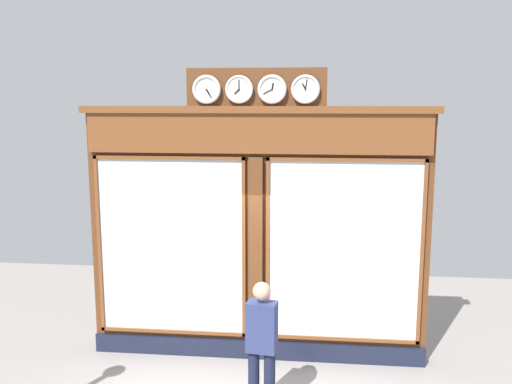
# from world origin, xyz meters

# --- Properties ---
(shop_facade) EXTENTS (5.05, 0.42, 4.27)m
(shop_facade) POSITION_xyz_m (0.00, -0.13, 1.91)
(shop_facade) COLOR #5B3319
(shop_facade) RESTS_ON ground_plane
(pedestrian) EXTENTS (0.39, 0.27, 1.69)m
(pedestrian) POSITION_xyz_m (-0.22, 1.45, 0.93)
(pedestrian) COLOR #191E38
(pedestrian) RESTS_ON ground_plane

